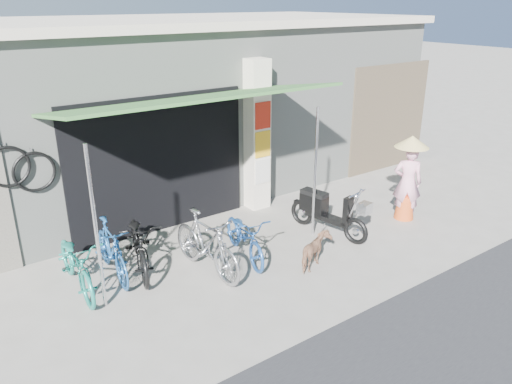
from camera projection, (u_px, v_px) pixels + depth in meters
ground at (302, 265)px, 8.11m from camera, size 80.00×80.00×0.00m
bicycle_shop at (158, 103)px, 11.30m from camera, size 12.30×5.30×3.66m
shop_pillar at (256, 136)px, 9.88m from camera, size 0.42×0.44×3.00m
awning at (197, 101)px, 7.94m from camera, size 4.60×1.88×2.72m
neighbour_right at (389, 118)px, 12.32m from camera, size 2.60×0.06×2.60m
bike_teal at (76, 263)px, 7.26m from camera, size 0.65×1.71×0.89m
bike_blue at (112, 250)px, 7.62m from camera, size 0.53×1.54×0.91m
bike_black at (139, 243)px, 7.82m from camera, size 1.08×1.86×0.93m
bike_silver at (206, 244)px, 7.70m from camera, size 0.61×1.71×1.00m
bike_navy at (245, 236)px, 8.19m from camera, size 0.84×1.61×0.80m
street_dog at (316, 252)px, 7.92m from camera, size 0.75×0.57×0.58m
moped at (326, 211)px, 9.06m from camera, size 0.58×1.68×0.96m
nun at (408, 178)px, 9.54m from camera, size 0.64×0.64×1.67m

